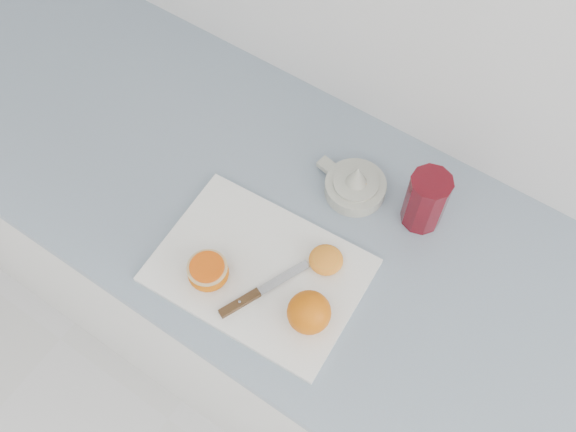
{
  "coord_description": "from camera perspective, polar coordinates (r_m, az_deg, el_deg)",
  "views": [
    {
      "loc": [
        0.1,
        1.17,
        1.97
      ],
      "look_at": [
        -0.23,
        1.66,
        0.96
      ],
      "focal_mm": 40.0,
      "sensor_mm": 36.0,
      "label": 1
    }
  ],
  "objects": [
    {
      "name": "red_tumbler",
      "position": [
        1.22,
        12.11,
        1.24
      ],
      "size": [
        0.08,
        0.08,
        0.13
      ],
      "color": "#5E0A14",
      "rests_on": "counter"
    },
    {
      "name": "cutting_board",
      "position": [
        1.19,
        -2.57,
        -4.84
      ],
      "size": [
        0.39,
        0.29,
        0.01
      ],
      "primitive_type": "cube",
      "rotation": [
        0.0,
        0.0,
        0.06
      ],
      "color": "white",
      "rests_on": "counter"
    },
    {
      "name": "counter",
      "position": [
        1.63,
        4.27,
        -10.09
      ],
      "size": [
        2.47,
        0.64,
        0.89
      ],
      "color": "white",
      "rests_on": "ground"
    },
    {
      "name": "half_orange",
      "position": [
        1.16,
        -7.11,
        -4.97
      ],
      "size": [
        0.08,
        0.08,
        0.05
      ],
      "color": "orange",
      "rests_on": "cutting_board"
    },
    {
      "name": "paring_knife",
      "position": [
        1.16,
        -3.6,
        -7.32
      ],
      "size": [
        0.09,
        0.18,
        0.01
      ],
      "color": "#4F311C",
      "rests_on": "cutting_board"
    },
    {
      "name": "whole_orange",
      "position": [
        1.11,
        1.88,
        -8.57
      ],
      "size": [
        0.08,
        0.08,
        0.08
      ],
      "color": "orange",
      "rests_on": "cutting_board"
    },
    {
      "name": "squeezed_shell",
      "position": [
        1.18,
        3.39,
        -3.9
      ],
      "size": [
        0.06,
        0.06,
        0.03
      ],
      "color": "orange",
      "rests_on": "cutting_board"
    },
    {
      "name": "citrus_juicer",
      "position": [
        1.27,
        5.97,
        2.76
      ],
      "size": [
        0.15,
        0.12,
        0.08
      ],
      "color": "beige",
      "rests_on": "counter"
    }
  ]
}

